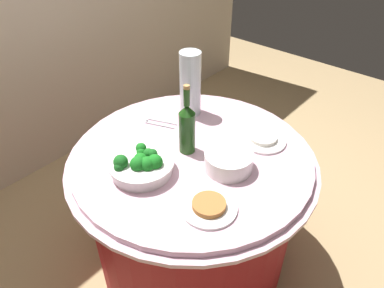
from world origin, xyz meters
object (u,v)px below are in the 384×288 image
at_px(broccoli_bowl, 141,165).
at_px(plate_stack, 228,161).
at_px(serving_tongs, 160,123).
at_px(label_placard_front, 185,129).
at_px(wine_bottle, 188,127).
at_px(food_plate_peanuts, 209,206).
at_px(decorative_fruit_vase, 190,88).
at_px(food_plate_rice, 263,139).

height_order(broccoli_bowl, plate_stack, broccoli_bowl).
xyz_separation_m(serving_tongs, label_placard_front, (0.02, -0.16, 0.03)).
relative_size(wine_bottle, food_plate_peanuts, 1.53).
xyz_separation_m(broccoli_bowl, wine_bottle, (0.25, -0.04, 0.08)).
bearing_deg(label_placard_front, broccoli_bowl, -171.01).
bearing_deg(serving_tongs, decorative_fruit_vase, -13.61).
bearing_deg(plate_stack, label_placard_front, 77.46).
bearing_deg(broccoli_bowl, decorative_fruit_vase, 18.35).
relative_size(serving_tongs, food_plate_peanuts, 0.75).
height_order(plate_stack, serving_tongs, plate_stack).
distance_m(food_plate_peanuts, label_placard_front, 0.51).
relative_size(wine_bottle, food_plate_rice, 1.53).
bearing_deg(label_placard_front, wine_bottle, -132.42).
bearing_deg(decorative_fruit_vase, label_placard_front, -146.06).
bearing_deg(decorative_fruit_vase, food_plate_rice, -86.25).
distance_m(decorative_fruit_vase, food_plate_peanuts, 0.72).
xyz_separation_m(plate_stack, wine_bottle, (-0.02, 0.22, 0.09)).
xyz_separation_m(broccoli_bowl, plate_stack, (0.27, -0.26, -0.00)).
distance_m(plate_stack, food_plate_rice, 0.27).
distance_m(broccoli_bowl, food_plate_rice, 0.60).
relative_size(food_plate_peanuts, label_placard_front, 4.00).
xyz_separation_m(plate_stack, decorative_fruit_vase, (0.24, 0.43, 0.11)).
distance_m(broccoli_bowl, food_plate_peanuts, 0.35).
distance_m(plate_stack, decorative_fruit_vase, 0.50).
bearing_deg(broccoli_bowl, food_plate_rice, -26.68).
relative_size(plate_stack, label_placard_front, 3.82).
bearing_deg(wine_bottle, broccoli_bowl, 170.64).
bearing_deg(plate_stack, serving_tongs, 83.64).
height_order(broccoli_bowl, food_plate_peanuts, broccoli_bowl).
distance_m(decorative_fruit_vase, label_placard_front, 0.24).
relative_size(decorative_fruit_vase, food_plate_rice, 1.55).
xyz_separation_m(food_plate_peanuts, label_placard_front, (0.31, 0.40, 0.02)).
distance_m(broccoli_bowl, wine_bottle, 0.27).
height_order(broccoli_bowl, wine_bottle, wine_bottle).
height_order(plate_stack, food_plate_rice, plate_stack).
height_order(food_plate_peanuts, label_placard_front, label_placard_front).
distance_m(plate_stack, food_plate_peanuts, 0.26).
bearing_deg(food_plate_peanuts, plate_stack, 19.81).
relative_size(wine_bottle, label_placard_front, 6.11).
bearing_deg(plate_stack, wine_bottle, 94.36).
distance_m(plate_stack, serving_tongs, 0.48).
height_order(serving_tongs, food_plate_peanuts, food_plate_peanuts).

